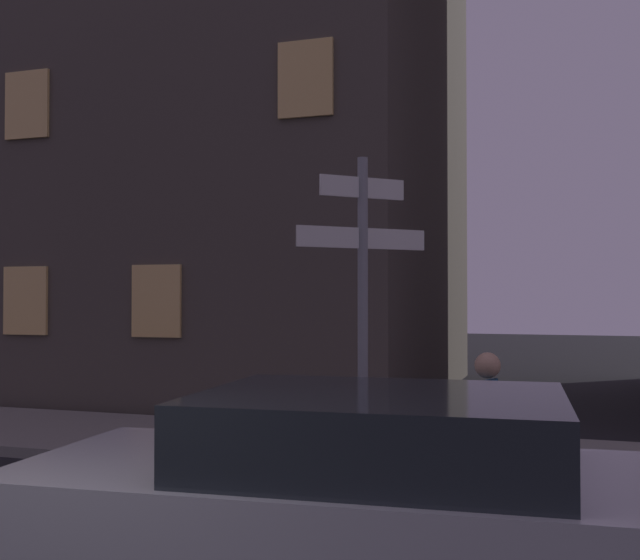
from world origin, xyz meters
The scene contains 4 objects.
sidewalk_kerb centered at (0.00, 7.03, 0.07)m, with size 40.00×2.87×0.14m, color gray.
signpost centered at (0.49, 6.01, 2.22)m, with size 1.22×1.22×3.55m.
car_near_right centered at (1.57, 1.99, 0.81)m, with size 4.41×2.28×1.50m.
cyclist centered at (2.07, 4.02, 0.75)m, with size 1.82×0.34×1.61m.
Camera 1 is at (2.80, -2.58, 2.09)m, focal length 43.08 mm.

